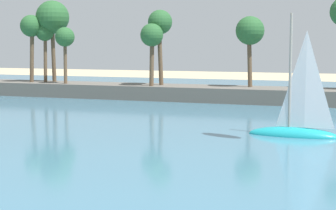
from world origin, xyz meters
name	(u,v)px	position (x,y,z in m)	size (l,w,h in m)	color
sea	(280,111)	(0.00, 54.42, 0.03)	(220.00, 93.82, 0.06)	teal
palm_headland	(267,77)	(-2.62, 61.43, 3.11)	(110.14, 6.27, 12.65)	#605B54
sailboat_mid_bay	(296,124)	(3.39, 38.59, 0.94)	(6.84, 2.30, 9.80)	teal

